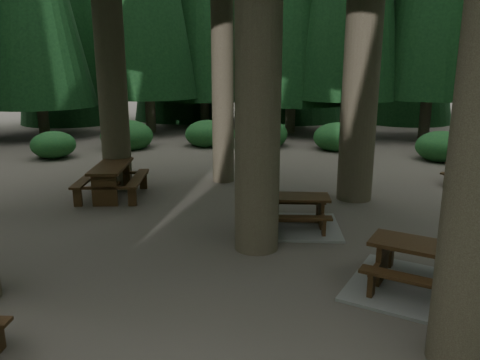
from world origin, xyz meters
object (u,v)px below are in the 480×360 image
(picnic_table_c, at_px, (290,217))
(picnic_table_d, at_px, (475,172))
(picnic_table_b, at_px, (112,176))
(picnic_table_a, at_px, (430,277))

(picnic_table_c, distance_m, picnic_table_d, 6.58)
(picnic_table_b, bearing_deg, picnic_table_c, -119.54)
(picnic_table_a, height_order, picnic_table_c, picnic_table_a)
(picnic_table_a, xyz_separation_m, picnic_table_b, (-7.60, 3.30, 0.31))
(picnic_table_a, relative_size, picnic_table_c, 1.10)
(picnic_table_b, xyz_separation_m, picnic_table_c, (4.97, -0.97, -0.35))
(picnic_table_a, relative_size, picnic_table_d, 1.42)
(picnic_table_a, bearing_deg, picnic_table_b, 170.20)
(picnic_table_a, bearing_deg, picnic_table_d, 89.60)
(picnic_table_a, relative_size, picnic_table_b, 1.12)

